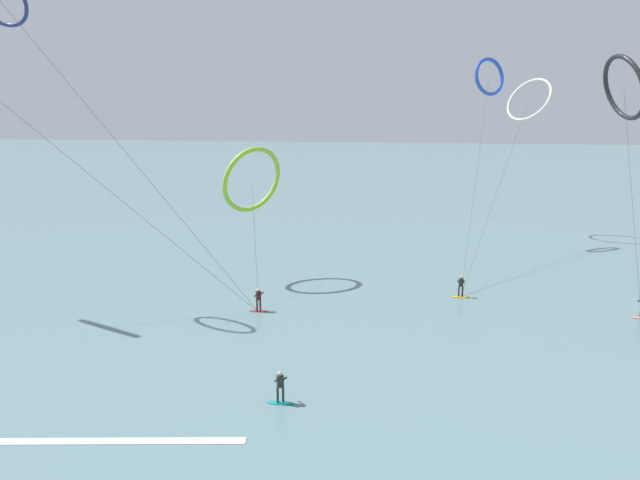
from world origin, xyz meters
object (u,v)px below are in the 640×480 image
object	(u,v)px
surfer_amber	(461,288)
kite_cobalt	(489,77)
kite_charcoal	(624,88)
kite_lime	(252,180)
kite_ivory	(529,100)
surfer_crimson	(259,301)
surfer_teal	(280,389)

from	to	relation	value
surfer_amber	kite_cobalt	world-z (taller)	kite_cobalt
kite_charcoal	kite_lime	size ratio (longest dim) A/B	1.61
surfer_amber	kite_ivory	size ratio (longest dim) A/B	0.06
kite_cobalt	kite_lime	size ratio (longest dim) A/B	1.81
surfer_crimson	kite_lime	xyz separation A→B (m)	(-2.11, 7.32, 7.61)
kite_charcoal	surfer_crimson	bearing A→B (deg)	95.10
kite_cobalt	kite_charcoal	size ratio (longest dim) A/B	1.12
kite_cobalt	kite_lime	bearing A→B (deg)	-178.04
kite_ivory	kite_charcoal	distance (m)	20.45
surfer_teal	surfer_amber	distance (m)	20.68
surfer_amber	kite_ivory	bearing A→B (deg)	77.81
kite_charcoal	kite_lime	world-z (taller)	kite_charcoal
surfer_teal	surfer_crimson	distance (m)	13.49
surfer_teal	kite_cobalt	distance (m)	42.16
kite_ivory	kite_charcoal	world-z (taller)	kite_charcoal
kite_cobalt	kite_charcoal	xyz separation A→B (m)	(7.59, -15.33, -1.35)
surfer_crimson	kite_charcoal	world-z (taller)	kite_charcoal
kite_charcoal	surfer_amber	bearing A→B (deg)	93.06
surfer_teal	kite_charcoal	xyz separation A→B (m)	(21.41, 21.14, 14.68)
surfer_amber	kite_charcoal	xyz separation A→B (m)	(11.15, 3.19, 14.68)
surfer_amber	surfer_teal	bearing A→B (deg)	-112.15
surfer_crimson	kite_ivory	xyz separation A→B (m)	(22.83, 28.54, 13.85)
kite_ivory	kite_lime	distance (m)	33.33
surfer_crimson	surfer_amber	world-z (taller)	same
kite_lime	surfer_amber	bearing A→B (deg)	122.43
surfer_amber	kite_lime	bearing A→B (deg)	179.95
kite_lime	kite_charcoal	bearing A→B (deg)	132.09
kite_charcoal	kite_cobalt	bearing A→B (deg)	13.46
surfer_teal	kite_cobalt	bearing A→B (deg)	38.87
kite_cobalt	kite_ivory	world-z (taller)	kite_cobalt
kite_cobalt	kite_lime	world-z (taller)	kite_cobalt
kite_ivory	surfer_teal	bearing A→B (deg)	-65.54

